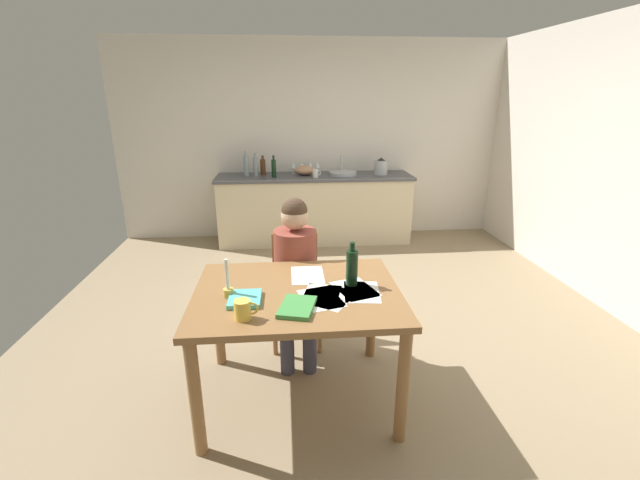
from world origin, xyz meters
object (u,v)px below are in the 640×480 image
at_px(chair_at_table, 296,284).
at_px(bottle_sauce, 274,168).
at_px(candlestick, 228,287).
at_px(wine_glass_by_kettle, 310,165).
at_px(book_magazine, 245,299).
at_px(mixing_bowl, 305,170).
at_px(person_seated, 296,268).
at_px(wine_glass_back_right, 293,165).
at_px(wine_glass_near_sink, 317,165).
at_px(coffee_mug, 243,310).
at_px(bottle_wine_red, 263,167).
at_px(wine_bottle_on_table, 352,267).
at_px(book_cookery, 297,307).
at_px(bottle_oil, 246,166).
at_px(teacup_on_counter, 316,173).
at_px(bottle_vinegar, 256,166).
at_px(wine_glass_back_left, 301,165).
at_px(dining_table, 297,307).
at_px(stovetop_kettle, 381,167).
at_px(sink_unit, 343,173).

relative_size(chair_at_table, bottle_sauce, 3.14).
height_order(candlestick, wine_glass_by_kettle, wine_glass_by_kettle).
bearing_deg(book_magazine, mixing_bowl, 81.93).
bearing_deg(person_seated, wine_glass_back_right, 88.79).
bearing_deg(wine_glass_near_sink, coffee_mug, -100.73).
relative_size(candlestick, wine_glass_near_sink, 1.53).
distance_m(person_seated, wine_glass_back_right, 2.76).
bearing_deg(bottle_wine_red, wine_glass_by_kettle, 5.64).
relative_size(coffee_mug, wine_bottle_on_table, 0.46).
bearing_deg(wine_glass_by_kettle, person_seated, -95.97).
xyz_separation_m(book_cookery, bottle_sauce, (-0.18, 3.31, 0.23)).
height_order(person_seated, bottle_oil, bottle_oil).
bearing_deg(book_magazine, candlestick, 147.50).
xyz_separation_m(person_seated, coffee_mug, (-0.30, -0.89, 0.14)).
bearing_deg(teacup_on_counter, coffee_mug, -100.88).
bearing_deg(person_seated, bottle_vinegar, 99.32).
xyz_separation_m(wine_glass_back_left, teacup_on_counter, (0.17, -0.30, -0.06)).
relative_size(dining_table, mixing_bowl, 4.74).
relative_size(coffee_mug, bottle_wine_red, 0.52).
bearing_deg(candlestick, coffee_mug, -68.01).
bearing_deg(stovetop_kettle, wine_glass_back_left, 171.83).
xyz_separation_m(chair_at_table, book_magazine, (-0.31, -0.83, 0.30)).
relative_size(chair_at_table, wine_glass_back_left, 5.61).
bearing_deg(sink_unit, coffee_mug, -106.24).
bearing_deg(chair_at_table, mixing_bowl, 85.25).
bearing_deg(chair_at_table, bottle_oil, 102.53).
height_order(bottle_sauce, mixing_bowl, bottle_sauce).
bearing_deg(wine_glass_near_sink, wine_glass_by_kettle, 180.00).
relative_size(bottle_oil, bottle_vinegar, 1.07).
xyz_separation_m(bottle_wine_red, bottle_sauce, (0.15, -0.18, 0.01)).
bearing_deg(book_cookery, wine_glass_back_right, 103.48).
relative_size(bottle_oil, bottle_wine_red, 1.25).
bearing_deg(wine_glass_by_kettle, wine_glass_near_sink, 0.00).
distance_m(wine_glass_back_left, teacup_on_counter, 0.35).
relative_size(chair_at_table, wine_glass_near_sink, 5.61).
xyz_separation_m(bottle_sauce, wine_glass_by_kettle, (0.48, 0.24, -0.01)).
bearing_deg(person_seated, bottle_oil, 101.84).
height_order(book_cookery, wine_bottle_on_table, wine_bottle_on_table).
xyz_separation_m(bottle_vinegar, bottle_wine_red, (0.09, 0.07, -0.02)).
relative_size(wine_bottle_on_table, stovetop_kettle, 1.28).
relative_size(sink_unit, wine_glass_near_sink, 2.34).
xyz_separation_m(chair_at_table, wine_glass_back_left, (0.17, 2.59, 0.53)).
bearing_deg(wine_glass_by_kettle, book_cookery, -94.88).
bearing_deg(dining_table, wine_glass_back_right, 88.85).
height_order(book_magazine, wine_glass_near_sink, wine_glass_near_sink).
distance_m(coffee_mug, wine_glass_by_kettle, 3.68).
bearing_deg(bottle_sauce, teacup_on_counter, -6.77).
height_order(bottle_oil, wine_glass_by_kettle, bottle_oil).
height_order(candlestick, bottle_oil, bottle_oil).
bearing_deg(wine_glass_back_right, book_cookery, -91.20).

